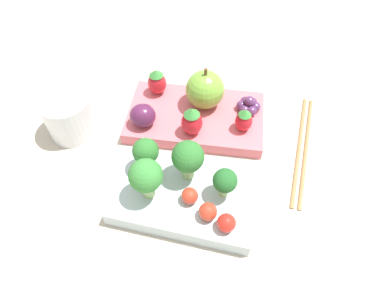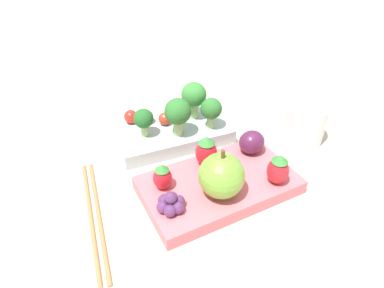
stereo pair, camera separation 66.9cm
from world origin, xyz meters
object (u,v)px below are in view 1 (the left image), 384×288
drinking_cup (69,116)px  cherry_tomato_0 (190,196)px  apple (205,90)px  strawberry_0 (157,82)px  strawberry_1 (244,120)px  broccoli_floret_3 (146,177)px  cherry_tomato_1 (208,212)px  strawberry_2 (192,121)px  chopsticks_pair (303,148)px  bento_box_savoury (185,197)px  bento_box_fruit (198,118)px  plum (143,115)px  grape_cluster (249,105)px  broccoli_floret_1 (146,152)px  broccoli_floret_0 (188,158)px  broccoli_floret_2 (225,181)px  cherry_tomato_2 (227,223)px

drinking_cup → cherry_tomato_0: bearing=151.5°
apple → strawberry_0: (0.08, -0.01, -0.01)m
strawberry_1 → drinking_cup: (0.26, 0.02, -0.01)m
broccoli_floret_3 → drinking_cup: (0.15, -0.11, -0.03)m
cherry_tomato_0 → strawberry_1: (-0.06, -0.13, 0.00)m
cherry_tomato_1 → strawberry_2: strawberry_2 is taller
apple → chopsticks_pair: size_ratio=0.33×
bento_box_savoury → broccoli_floret_3: (0.04, 0.01, 0.05)m
bento_box_savoury → cherry_tomato_1: (-0.03, 0.03, 0.02)m
bento_box_savoury → bento_box_fruit: size_ratio=0.91×
broccoli_floret_3 → apple: size_ratio=0.91×
broccoli_floret_3 → strawberry_0: size_ratio=1.41×
plum → grape_cluster: plum is taller
strawberry_0 → chopsticks_pair: strawberry_0 is taller
broccoli_floret_1 → plum: bearing=-72.1°
cherry_tomato_1 → strawberry_0: size_ratio=0.50×
chopsticks_pair → broccoli_floret_1: bearing=20.8°
broccoli_floret_0 → grape_cluster: (-0.07, -0.14, -0.03)m
apple → drinking_cup: (0.19, 0.07, -0.02)m
cherry_tomato_1 → chopsticks_pair: size_ratio=0.11×
broccoli_floret_3 → chopsticks_pair: size_ratio=0.30×
broccoli_floret_1 → drinking_cup: bearing=-26.1°
drinking_cup → strawberry_1: bearing=-174.5°
cherry_tomato_0 → chopsticks_pair: cherry_tomato_0 is taller
broccoli_floret_2 → cherry_tomato_2: bearing=99.3°
bento_box_fruit → plum: (0.08, 0.03, 0.03)m
cherry_tomato_1 → strawberry_1: size_ratio=0.58×
bento_box_fruit → apple: 0.05m
broccoli_floret_1 → broccoli_floret_0: bearing=174.6°
bento_box_savoury → strawberry_1: bearing=-118.5°
broccoli_floret_3 → strawberry_2: 0.12m
broccoli_floret_2 → strawberry_2: (0.06, -0.10, -0.01)m
broccoli_floret_0 → chopsticks_pair: bearing=-151.4°
strawberry_1 → broccoli_floret_1: bearing=36.6°
broccoli_floret_3 → cherry_tomato_0: broccoli_floret_3 is taller
broccoli_floret_2 → cherry_tomato_0: size_ratio=2.20×
bento_box_savoury → chopsticks_pair: bearing=-144.5°
cherry_tomato_2 → plum: plum is taller
chopsticks_pair → broccoli_floret_0: bearing=28.6°
broccoli_floret_3 → cherry_tomato_1: bearing=165.8°
strawberry_1 → drinking_cup: 0.26m
apple → chopsticks_pair: (-0.16, 0.05, -0.05)m
bento_box_savoury → strawberry_2: strawberry_2 is taller
drinking_cup → apple: bearing=-160.7°
broccoli_floret_3 → strawberry_1: broccoli_floret_3 is taller
cherry_tomato_1 → strawberry_0: bearing=-62.9°
chopsticks_pair → strawberry_2: bearing=2.7°
cherry_tomato_2 → broccoli_floret_2: bearing=-80.7°
broccoli_floret_0 → broccoli_floret_1: broccoli_floret_0 is taller
broccoli_floret_3 → broccoli_floret_0: bearing=-142.1°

